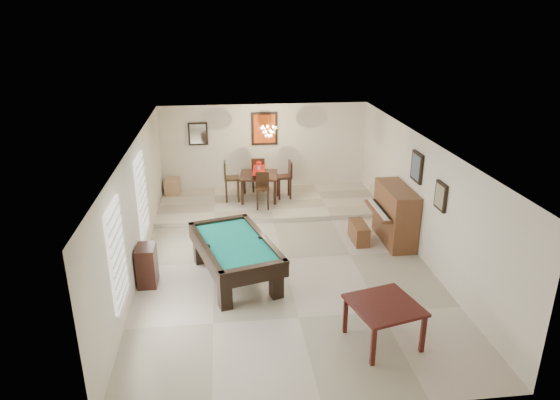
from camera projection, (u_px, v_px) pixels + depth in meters
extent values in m
cube|color=beige|center=(283.00, 259.00, 10.89)|extent=(6.00, 9.00, 0.02)
cube|color=silver|center=(265.00, 149.00, 14.60)|extent=(6.00, 0.04, 2.60)
cube|color=silver|center=(327.00, 332.00, 6.24)|extent=(6.00, 0.04, 2.60)
cube|color=silver|center=(137.00, 210.00, 10.10)|extent=(0.04, 9.00, 2.60)
cube|color=silver|center=(421.00, 198.00, 10.75)|extent=(0.04, 9.00, 2.60)
cube|color=white|center=(283.00, 143.00, 9.96)|extent=(6.00, 9.00, 0.04)
cube|color=beige|center=(269.00, 203.00, 13.88)|extent=(6.00, 2.50, 0.12)
cube|color=white|center=(117.00, 254.00, 8.02)|extent=(0.06, 1.00, 1.70)
cube|color=white|center=(142.00, 195.00, 10.62)|extent=(0.06, 1.00, 1.70)
cube|color=brown|center=(359.00, 232.00, 11.65)|extent=(0.32, 0.82, 0.45)
cube|color=black|center=(147.00, 265.00, 9.75)|extent=(0.36, 0.54, 0.81)
cube|color=tan|center=(173.00, 186.00, 14.37)|extent=(0.44, 0.53, 0.44)
cube|color=#D84C14|center=(264.00, 129.00, 14.35)|extent=(0.75, 0.06, 0.95)
cube|color=white|center=(198.00, 134.00, 14.18)|extent=(0.55, 0.06, 0.65)
cube|color=slate|center=(417.00, 167.00, 10.81)|extent=(0.06, 0.55, 0.65)
cube|color=gray|center=(441.00, 196.00, 9.67)|extent=(0.06, 0.45, 0.55)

